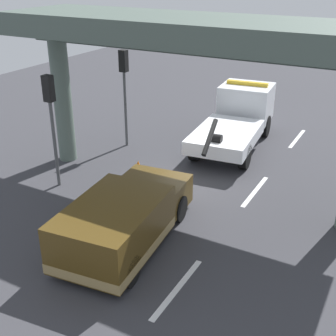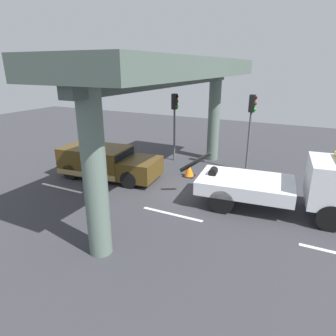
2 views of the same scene
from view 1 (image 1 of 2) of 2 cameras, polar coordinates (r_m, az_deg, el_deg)
ground_plane at (r=17.09m, az=3.83°, el=-1.41°), size 60.00×40.00×0.10m
lane_stripe_west at (r=11.67m, az=1.21°, el=-15.13°), size 2.60×0.16×0.01m
lane_stripe_mid at (r=16.35m, az=11.06°, el=-2.93°), size 2.60×0.16×0.01m
lane_stripe_east at (r=21.69m, az=16.16°, el=3.63°), size 2.60×0.16×0.01m
tow_truck_white at (r=20.33m, az=8.92°, el=6.51°), size 7.34×2.99×2.46m
towed_van_green at (r=12.87m, az=-5.68°, el=-6.74°), size 5.39×2.69×1.58m
overpass_structure at (r=14.66m, az=2.77°, el=15.71°), size 3.60×13.08×5.95m
traffic_light_near at (r=15.91m, az=-14.72°, el=7.55°), size 0.39×0.32×4.08m
traffic_light_far at (r=19.27m, az=-5.58°, el=11.46°), size 0.39×0.32×4.21m
traffic_cone_orange at (r=16.96m, az=-3.80°, el=-0.19°), size 0.59×0.59×0.70m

